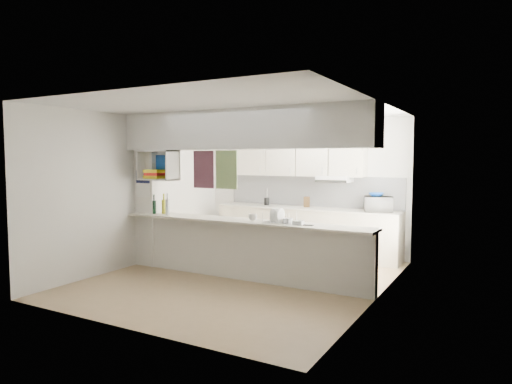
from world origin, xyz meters
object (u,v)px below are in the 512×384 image
Objects in this scene: bowl at (376,195)px; wine_bottles at (162,206)px; dish_rack at (279,217)px; microwave at (378,204)px.

bowl is 3.76m from wine_bottles.
dish_rack is (-0.87, -2.15, -0.21)m from bowl.
dish_rack is 2.21m from wine_bottles.
dish_rack is at bearing 0.11° from wine_bottles.
bowl is at bearing -21.88° from microwave.
microwave is at bearing -3.15° from bowl.
wine_bottles reaches higher than bowl.
microwave is 1.30× the size of wine_bottles.
microwave is 0.17m from bowl.
wine_bottles is (-2.21, -0.00, 0.04)m from dish_rack.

